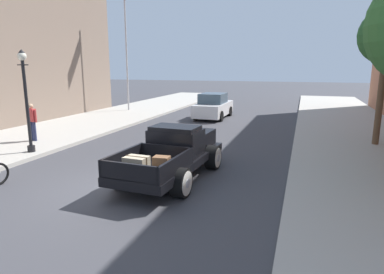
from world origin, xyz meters
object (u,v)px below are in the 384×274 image
Objects in this scene: hotrod_truck_black at (175,152)px; pedestrian_sidewalk_left at (32,120)px; flagpole at (129,32)px; street_lamp_near at (26,94)px; car_background_white at (213,107)px.

hotrod_truck_black is 7.84m from pedestrian_sidewalk_left.
hotrod_truck_black is 0.55× the size of flagpole.
street_lamp_near is at bearing -79.07° from flagpole.
street_lamp_near is (1.39, -1.60, 1.30)m from pedestrian_sidewalk_left.
flagpole is at bearing 95.32° from pedestrian_sidewalk_left.
flagpole reaches higher than street_lamp_near.
hotrod_truck_black is at bearing -80.85° from car_background_white.
pedestrian_sidewalk_left is (-5.60, -9.94, 0.32)m from car_background_white.
car_background_white is at bearing 60.60° from pedestrian_sidewalk_left.
hotrod_truck_black is 1.30× the size of street_lamp_near.
flagpole reaches higher than hotrod_truck_black.
street_lamp_near reaches higher than hotrod_truck_black.
flagpole is at bearing 123.48° from hotrod_truck_black.
flagpole is (-2.40, 12.42, 3.39)m from street_lamp_near.
pedestrian_sidewalk_left reaches higher than hotrod_truck_black.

